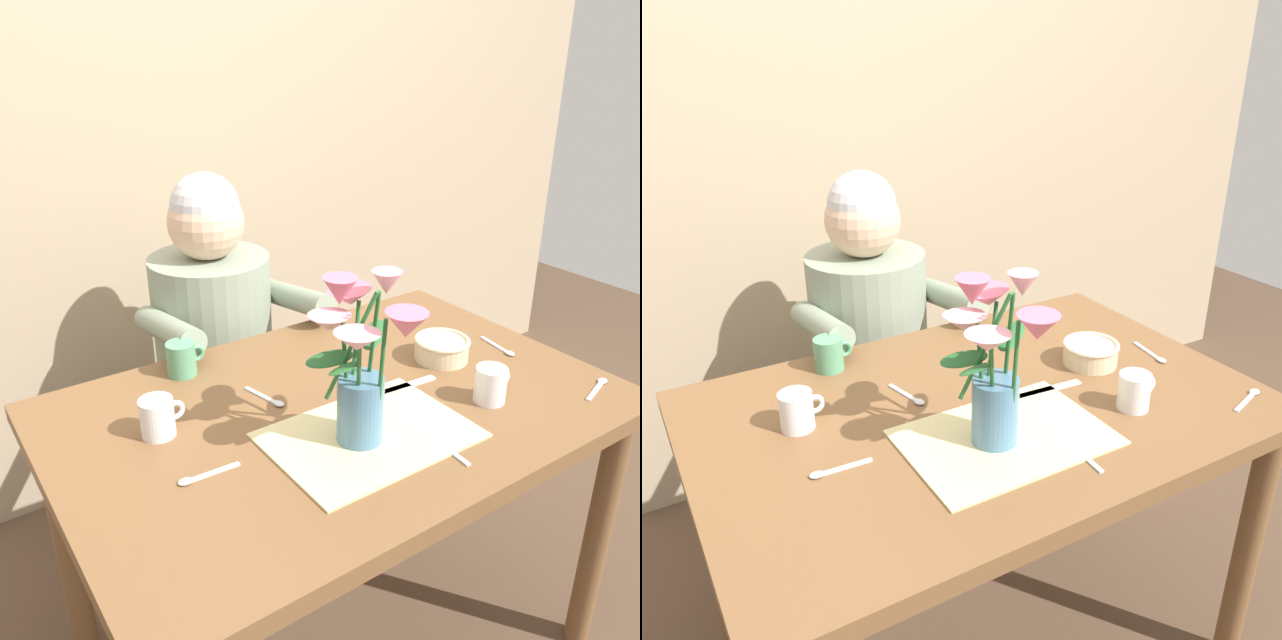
{
  "view_description": "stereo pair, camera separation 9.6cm",
  "coord_description": "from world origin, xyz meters",
  "views": [
    {
      "loc": [
        -0.73,
        -0.98,
        1.47
      ],
      "look_at": [
        -0.02,
        0.05,
        0.92
      ],
      "focal_mm": 36.64,
      "sensor_mm": 36.0,
      "label": 1
    },
    {
      "loc": [
        -0.65,
        -1.03,
        1.47
      ],
      "look_at": [
        -0.02,
        0.05,
        0.92
      ],
      "focal_mm": 36.64,
      "sensor_mm": 36.0,
      "label": 2
    }
  ],
  "objects": [
    {
      "name": "ceramic_mug",
      "position": [
        0.27,
        -0.18,
        0.78
      ],
      "size": [
        0.09,
        0.07,
        0.08
      ],
      "color": "silver",
      "rests_on": "dining_table"
    },
    {
      "name": "spoon_1",
      "position": [
        -0.12,
        0.09,
        0.74
      ],
      "size": [
        0.04,
        0.12,
        0.01
      ],
      "color": "silver",
      "rests_on": "dining_table"
    },
    {
      "name": "seated_person",
      "position": [
        0.0,
        0.62,
        0.56
      ],
      "size": [
        0.45,
        0.47,
        1.14
      ],
      "rotation": [
        0.0,
        0.0,
        -0.02
      ],
      "color": "#4C4C56",
      "rests_on": "ground_plane"
    },
    {
      "name": "spoon_2",
      "position": [
        0.49,
        -0.03,
        0.74
      ],
      "size": [
        0.03,
        0.12,
        0.01
      ],
      "color": "silver",
      "rests_on": "dining_table"
    },
    {
      "name": "tea_cup",
      "position": [
        -0.23,
        0.31,
        0.78
      ],
      "size": [
        0.09,
        0.07,
        0.08
      ],
      "color": "#569970",
      "rests_on": "dining_table"
    },
    {
      "name": "ceramic_bowl",
      "position": [
        0.33,
        0.02,
        0.77
      ],
      "size": [
        0.14,
        0.14,
        0.06
      ],
      "color": "beige",
      "rests_on": "dining_table"
    },
    {
      "name": "spoon_3",
      "position": [
        -0.36,
        -0.07,
        0.74
      ],
      "size": [
        0.12,
        0.02,
        0.01
      ],
      "color": "silver",
      "rests_on": "dining_table"
    },
    {
      "name": "striped_placemat",
      "position": [
        -0.03,
        -0.14,
        0.74
      ],
      "size": [
        0.4,
        0.28,
        0.0
      ],
      "primitive_type": "cube",
      "color": "beige",
      "rests_on": "dining_table"
    },
    {
      "name": "dinner_knife",
      "position": [
        0.15,
        -0.03,
        0.74
      ],
      "size": [
        0.19,
        0.03,
        0.0
      ],
      "primitive_type": "cube",
      "rotation": [
        0.0,
        0.0,
        -0.07
      ],
      "color": "silver",
      "rests_on": "dining_table"
    },
    {
      "name": "spoon_4",
      "position": [
        0.52,
        -0.28,
        0.74
      ],
      "size": [
        0.12,
        0.05,
        0.01
      ],
      "color": "silver",
      "rests_on": "dining_table"
    },
    {
      "name": "wood_panel_backdrop",
      "position": [
        0.0,
        1.05,
        1.25
      ],
      "size": [
        4.0,
        0.1,
        2.5
      ],
      "primitive_type": "cube",
      "color": "tan",
      "rests_on": "ground_plane"
    },
    {
      "name": "dining_table",
      "position": [
        0.0,
        0.0,
        0.64
      ],
      "size": [
        1.2,
        0.8,
        0.74
      ],
      "color": "brown",
      "rests_on": "ground_plane"
    },
    {
      "name": "spoon_0",
      "position": [
        0.07,
        -0.24,
        0.74
      ],
      "size": [
        0.02,
        0.12,
        0.01
      ],
      "color": "silver",
      "rests_on": "dining_table"
    },
    {
      "name": "coffee_cup",
      "position": [
        -0.37,
        0.1,
        0.78
      ],
      "size": [
        0.09,
        0.07,
        0.08
      ],
      "color": "silver",
      "rests_on": "dining_table"
    },
    {
      "name": "flower_vase",
      "position": [
        -0.06,
        -0.14,
        0.92
      ],
      "size": [
        0.21,
        0.25,
        0.35
      ],
      "color": "teal",
      "rests_on": "dining_table"
    }
  ]
}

